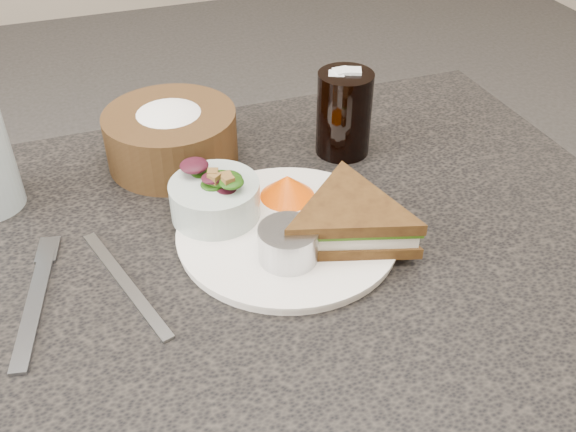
{
  "coord_description": "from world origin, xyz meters",
  "views": [
    {
      "loc": [
        -0.13,
        -0.52,
        1.22
      ],
      "look_at": [
        0.07,
        0.02,
        0.78
      ],
      "focal_mm": 40.0,
      "sensor_mm": 36.0,
      "label": 1
    }
  ],
  "objects_px": {
    "sandwich": "(350,220)",
    "cola_glass": "(344,110)",
    "dinner_plate": "(288,233)",
    "bread_basket": "(170,129)",
    "dressing_ramekin": "(288,244)",
    "salad_bowl": "(215,193)"
  },
  "relations": [
    {
      "from": "salad_bowl",
      "to": "sandwich",
      "type": "bearing_deg",
      "value": -34.82
    },
    {
      "from": "cola_glass",
      "to": "bread_basket",
      "type": "bearing_deg",
      "value": 166.59
    },
    {
      "from": "bread_basket",
      "to": "cola_glass",
      "type": "distance_m",
      "value": 0.23
    },
    {
      "from": "salad_bowl",
      "to": "bread_basket",
      "type": "height_order",
      "value": "bread_basket"
    },
    {
      "from": "sandwich",
      "to": "cola_glass",
      "type": "distance_m",
      "value": 0.21
    },
    {
      "from": "cola_glass",
      "to": "sandwich",
      "type": "bearing_deg",
      "value": -111.57
    },
    {
      "from": "sandwich",
      "to": "dressing_ramekin",
      "type": "height_order",
      "value": "sandwich"
    },
    {
      "from": "sandwich",
      "to": "salad_bowl",
      "type": "height_order",
      "value": "salad_bowl"
    },
    {
      "from": "bread_basket",
      "to": "cola_glass",
      "type": "relative_size",
      "value": 1.37
    },
    {
      "from": "bread_basket",
      "to": "cola_glass",
      "type": "height_order",
      "value": "cola_glass"
    },
    {
      "from": "sandwich",
      "to": "dressing_ramekin",
      "type": "relative_size",
      "value": 2.65
    },
    {
      "from": "sandwich",
      "to": "bread_basket",
      "type": "relative_size",
      "value": 0.99
    },
    {
      "from": "dinner_plate",
      "to": "cola_glass",
      "type": "relative_size",
      "value": 1.99
    },
    {
      "from": "bread_basket",
      "to": "dressing_ramekin",
      "type": "bearing_deg",
      "value": -73.84
    },
    {
      "from": "bread_basket",
      "to": "salad_bowl",
      "type": "bearing_deg",
      "value": -82.58
    },
    {
      "from": "sandwich",
      "to": "cola_glass",
      "type": "relative_size",
      "value": 1.36
    },
    {
      "from": "dressing_ramekin",
      "to": "dinner_plate",
      "type": "bearing_deg",
      "value": 70.48
    },
    {
      "from": "dinner_plate",
      "to": "dressing_ramekin",
      "type": "bearing_deg",
      "value": -109.52
    },
    {
      "from": "dressing_ramekin",
      "to": "cola_glass",
      "type": "bearing_deg",
      "value": 52.83
    },
    {
      "from": "dressing_ramekin",
      "to": "bread_basket",
      "type": "distance_m",
      "value": 0.27
    },
    {
      "from": "sandwich",
      "to": "dressing_ramekin",
      "type": "xyz_separation_m",
      "value": [
        -0.08,
        -0.01,
        -0.0
      ]
    },
    {
      "from": "dinner_plate",
      "to": "salad_bowl",
      "type": "xyz_separation_m",
      "value": [
        -0.07,
        0.06,
        0.04
      ]
    }
  ]
}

